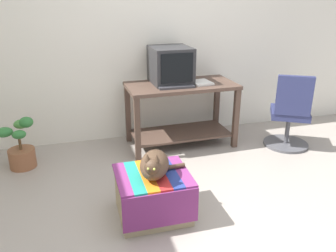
{
  "coord_description": "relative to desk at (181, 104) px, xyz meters",
  "views": [
    {
      "loc": [
        -0.83,
        -2.06,
        1.73
      ],
      "look_at": [
        -0.02,
        0.85,
        0.55
      ],
      "focal_mm": 36.97,
      "sensor_mm": 36.0,
      "label": 1
    }
  ],
  "objects": [
    {
      "name": "pen",
      "position": [
        0.29,
        0.05,
        0.24
      ],
      "size": [
        0.04,
        0.14,
        0.01
      ],
      "primitive_type": "cylinder",
      "rotation": [
        0.0,
        1.57,
        1.83
      ],
      "color": "black",
      "rests_on": "desk"
    },
    {
      "name": "back_wall",
      "position": [
        -0.35,
        0.45,
        0.8
      ],
      "size": [
        8.0,
        0.1,
        2.6
      ],
      "primitive_type": "cube",
      "color": "silver",
      "rests_on": "ground_plane"
    },
    {
      "name": "office_chair",
      "position": [
        1.18,
        -0.43,
        -0.12
      ],
      "size": [
        0.57,
        0.57,
        0.89
      ],
      "rotation": [
        0.0,
        0.0,
        2.63
      ],
      "color": "#4C4C51",
      "rests_on": "ground_plane"
    },
    {
      "name": "ottoman_with_blanket",
      "position": [
        -0.65,
        -1.31,
        -0.31
      ],
      "size": [
        0.58,
        0.54,
        0.38
      ],
      "color": "tan",
      "rests_on": "ground_plane"
    },
    {
      "name": "keyboard",
      "position": [
        -0.11,
        -0.14,
        0.25
      ],
      "size": [
        0.4,
        0.16,
        0.02
      ],
      "primitive_type": "cube",
      "rotation": [
        0.0,
        0.0,
        -0.02
      ],
      "color": "#333338",
      "rests_on": "desk"
    },
    {
      "name": "book",
      "position": [
        0.23,
        -0.04,
        0.25
      ],
      "size": [
        0.23,
        0.27,
        0.02
      ],
      "primitive_type": "cube",
      "rotation": [
        0.0,
        0.0,
        0.09
      ],
      "color": "white",
      "rests_on": "desk"
    },
    {
      "name": "desk",
      "position": [
        0.0,
        0.0,
        0.0
      ],
      "size": [
        1.26,
        0.65,
        0.75
      ],
      "rotation": [
        0.0,
        0.0,
        0.03
      ],
      "color": "#4C382D",
      "rests_on": "ground_plane"
    },
    {
      "name": "cat",
      "position": [
        -0.64,
        -1.35,
        -0.02
      ],
      "size": [
        0.44,
        0.42,
        0.25
      ],
      "rotation": [
        0.0,
        0.0,
        -0.36
      ],
      "color": "#473323",
      "rests_on": "ottoman_with_blanket"
    },
    {
      "name": "tv_monitor",
      "position": [
        -0.1,
        0.09,
        0.44
      ],
      "size": [
        0.45,
        0.49,
        0.41
      ],
      "rotation": [
        0.0,
        0.0,
        0.03
      ],
      "color": "#28282B",
      "rests_on": "desk"
    },
    {
      "name": "ground_plane",
      "position": [
        -0.35,
        -1.6,
        -0.5
      ],
      "size": [
        14.0,
        14.0,
        0.0
      ],
      "primitive_type": "plane",
      "color": "#9E9389"
    },
    {
      "name": "potted_plant",
      "position": [
        -1.78,
        -0.12,
        -0.29
      ],
      "size": [
        0.37,
        0.38,
        0.55
      ],
      "color": "brown",
      "rests_on": "ground_plane"
    }
  ]
}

